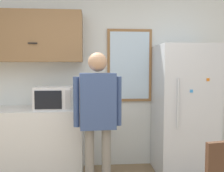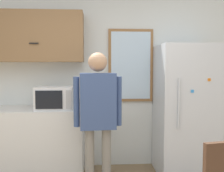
% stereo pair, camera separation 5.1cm
% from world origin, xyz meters
% --- Properties ---
extents(back_wall, '(6.00, 0.06, 2.70)m').
position_xyz_m(back_wall, '(0.00, 2.11, 1.35)').
color(back_wall, silver).
rests_on(back_wall, ground_plane).
extents(counter, '(1.99, 0.61, 0.94)m').
position_xyz_m(counter, '(-1.21, 1.77, 0.47)').
color(counter, silver).
rests_on(counter, ground_plane).
extents(upper_cabinets, '(1.99, 0.34, 0.69)m').
position_xyz_m(upper_cabinets, '(-1.21, 1.92, 1.91)').
color(upper_cabinets, olive).
extents(microwave, '(0.48, 0.39, 0.30)m').
position_xyz_m(microwave, '(-0.59, 1.70, 1.08)').
color(microwave, white).
rests_on(microwave, counter).
extents(person, '(0.56, 0.25, 1.66)m').
position_xyz_m(person, '(-0.02, 1.23, 1.01)').
color(person, gray).
rests_on(person, ground_plane).
extents(refrigerator, '(0.77, 0.72, 1.80)m').
position_xyz_m(refrigerator, '(1.20, 1.72, 0.90)').
color(refrigerator, silver).
rests_on(refrigerator, ground_plane).
extents(window, '(0.66, 0.05, 1.07)m').
position_xyz_m(window, '(0.48, 2.06, 1.52)').
color(window, olive).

